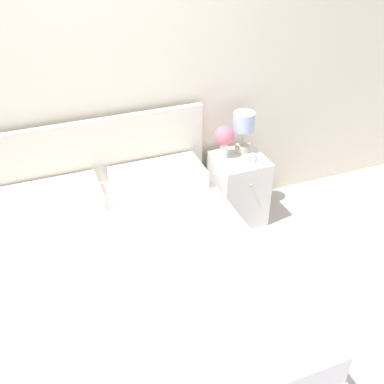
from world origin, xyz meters
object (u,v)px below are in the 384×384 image
Objects in this scene: bed at (135,284)px; flower_vase at (225,138)px; nightstand at (238,189)px; alarm_clock at (251,158)px; table_lamp at (244,126)px.

flower_vase is (0.98, 0.79, 0.48)m from bed.
bed is 1.30m from nightstand.
nightstand is at bearing 33.70° from bed.
alarm_clock is (0.17, -0.14, -0.14)m from flower_vase.
table_lamp reaches higher than flower_vase.
bed is 5.94× the size of table_lamp.
bed reaches higher than nightstand.
nightstand is 0.48m from flower_vase.
flower_vase reaches higher than nightstand.
alarm_clock is (0.06, -0.08, 0.32)m from nightstand.
bed is 1.36m from alarm_clock.
bed is at bearing -140.98° from flower_vase.
flower_vase is (-0.17, -0.02, -0.07)m from table_lamp.
flower_vase is at bearing 139.82° from alarm_clock.
table_lamp is at bearing 35.25° from bed.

